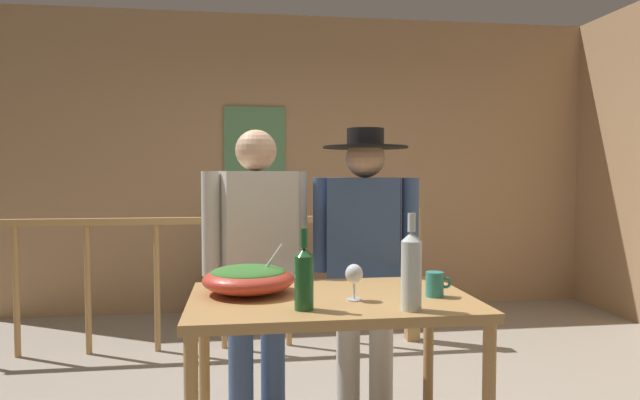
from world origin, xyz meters
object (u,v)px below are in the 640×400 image
(wine_glass, at_px, (354,275))
(wine_bottle_clear, at_px, (411,270))
(tv_console, at_px, (261,293))
(salad_bowl, at_px, (248,278))
(framed_picture, at_px, (255,146))
(flat_screen_tv, at_px, (260,241))
(person_standing_right, at_px, (365,248))
(serving_table, at_px, (331,318))
(person_standing_left, at_px, (257,253))
(mug_teal, at_px, (435,284))
(wine_bottle_green, at_px, (304,277))
(stair_railing, at_px, (255,262))

(wine_glass, relative_size, wine_bottle_clear, 0.40)
(tv_console, distance_m, salad_bowl, 2.80)
(wine_bottle_clear, bearing_deg, framed_picture, 98.33)
(flat_screen_tv, distance_m, person_standing_right, 2.21)
(framed_picture, relative_size, serving_table, 0.64)
(person_standing_left, bearing_deg, salad_bowl, 66.13)
(person_standing_left, xyz_separation_m, person_standing_right, (0.58, -0.00, 0.01))
(wine_glass, distance_m, mug_teal, 0.35)
(salad_bowl, bearing_deg, wine_bottle_green, -57.47)
(wine_bottle_green, bearing_deg, mug_teal, 14.49)
(tv_console, bearing_deg, wine_bottle_green, -88.84)
(framed_picture, distance_m, flat_screen_tv, 0.94)
(wine_bottle_green, bearing_deg, serving_table, 57.41)
(stair_railing, relative_size, person_standing_right, 2.25)
(person_standing_left, bearing_deg, serving_table, 95.57)
(stair_railing, relative_size, flat_screen_tv, 6.28)
(person_standing_right, bearing_deg, person_standing_left, 18.64)
(wine_bottle_green, distance_m, wine_bottle_clear, 0.40)
(framed_picture, relative_size, wine_glass, 5.03)
(framed_picture, relative_size, person_standing_left, 0.48)
(framed_picture, bearing_deg, wine_bottle_clear, -81.67)
(mug_teal, relative_size, person_standing_right, 0.07)
(wine_bottle_green, xyz_separation_m, person_standing_right, (0.43, 0.86, -0.01))
(salad_bowl, bearing_deg, framed_picture, 88.02)
(stair_railing, distance_m, tv_console, 0.96)
(wine_glass, bearing_deg, person_standing_right, 74.04)
(wine_glass, bearing_deg, flat_screen_tv, 95.52)
(mug_teal, bearing_deg, stair_railing, 108.87)
(framed_picture, relative_size, mug_teal, 6.71)
(salad_bowl, bearing_deg, person_standing_left, 84.77)
(tv_console, distance_m, wine_glass, 3.00)
(person_standing_right, bearing_deg, wine_bottle_green, 82.23)
(salad_bowl, relative_size, wine_glass, 2.65)
(serving_table, xyz_separation_m, salad_bowl, (-0.34, 0.10, 0.16))
(stair_railing, relative_size, wine_bottle_clear, 9.67)
(wine_glass, distance_m, person_standing_left, 0.82)
(salad_bowl, xyz_separation_m, wine_bottle_clear, (0.60, -0.38, 0.09))
(stair_railing, bearing_deg, wine_bottle_clear, -76.79)
(serving_table, bearing_deg, person_standing_right, 65.80)
(wine_bottle_green, height_order, person_standing_left, person_standing_left)
(salad_bowl, distance_m, wine_glass, 0.46)
(tv_console, distance_m, serving_table, 2.87)
(stair_railing, xyz_separation_m, wine_glass, (0.35, -2.05, 0.26))
(salad_bowl, height_order, wine_glass, salad_bowl)
(framed_picture, distance_m, stair_railing, 1.48)
(wine_bottle_clear, bearing_deg, person_standing_right, 88.11)
(flat_screen_tv, xyz_separation_m, wine_bottle_green, (0.06, -3.00, 0.23))
(tv_console, relative_size, wine_glass, 6.09)
(tv_console, relative_size, wine_bottle_clear, 2.46)
(flat_screen_tv, relative_size, wine_glass, 3.81)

